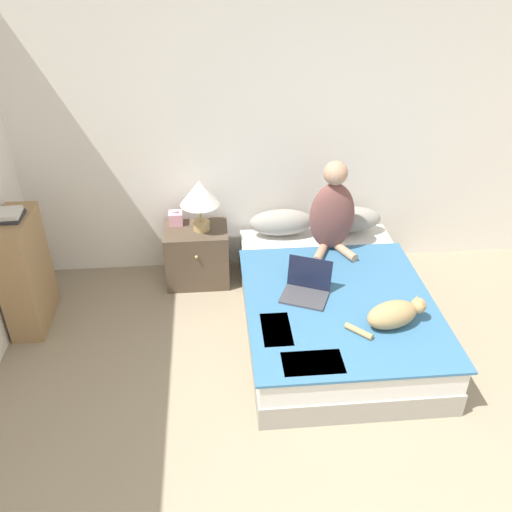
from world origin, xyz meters
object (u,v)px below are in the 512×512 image
Objects in this scene: table_lamp at (200,195)px; nightstand at (197,255)px; pillow_near at (281,222)px; person_sitting at (332,213)px; cat_tabby at (394,314)px; bookshelf at (25,272)px; pillow_far at (349,219)px; bed at (333,308)px; tissue_box at (176,218)px; laptop_open at (306,289)px; book_stack_top at (10,215)px.

nightstand is at bearing 167.09° from table_lamp.
person_sitting is at bearing -35.88° from pillow_near.
cat_tabby is 0.62× the size of bookshelf.
bed is at bearing -109.58° from pillow_far.
bed is 0.80m from person_sitting.
pillow_near is at bearing -2.46° from tissue_box.
pillow_far is 2.74m from bookshelf.
cat_tabby is (0.22, -1.07, -0.24)m from person_sitting.
person_sitting is (0.08, 0.58, 0.54)m from bed.
person_sitting is 0.84× the size of bookshelf.
bed is at bearing -70.49° from pillow_near.
pillow_near is at bearing 117.66° from laptop_open.
person_sitting is 1.25m from nightstand.
pillow_near is at bearing 109.51° from bed.
person_sitting is 3.75× the size of book_stack_top.
pillow_far is at bearing 50.93° from person_sitting.
bookshelf is 4.47× the size of book_stack_top.
book_stack_top is at bearing -161.13° from table_lamp.
cat_tabby is 2.07m from tissue_box.
person_sitting is 1.12m from cat_tabby.
pillow_far is at bearing 0.00° from pillow_near.
tissue_box is at bearing 27.51° from bookshelf.
bookshelf is at bearing -173.50° from person_sitting.
laptop_open is 3.02× the size of tissue_box.
person_sitting is at bearing -13.62° from tissue_box.
bed is at bearing 41.34° from laptop_open.
table_lamp is 3.26× the size of tissue_box.
book_stack_top is (-2.45, -0.28, 0.23)m from person_sitting.
bed is 1.57m from tissue_box.
pillow_near is (-0.30, 0.86, 0.32)m from bed.
tissue_box is (-1.23, 0.90, 0.38)m from bed.
bed is at bearing -7.20° from bookshelf.
bed is 0.35m from laptop_open.
table_lamp reaches higher than bed.
pillow_near is at bearing 5.53° from nightstand.
cat_tabby reaches higher than bed.
pillow_near is 4.10× the size of tissue_box.
bookshelf is at bearing -160.98° from table_lamp.
nightstand is at bearing 122.26° from cat_tabby.
bed is 2.53× the size of person_sitting.
nightstand is at bearing -174.47° from pillow_near.
person_sitting reaches higher than cat_tabby.
pillow_near is 2.15m from bookshelf.
pillow_far is 2.74× the size of book_stack_top.
table_lamp reaches higher than tissue_box.
nightstand is (-1.06, 0.78, 0.07)m from bed.
table_lamp reaches higher than pillow_far.
pillow_near is 0.93m from tissue_box.
nightstand is 0.58× the size of bookshelf.
person_sitting is at bearing 87.79° from laptop_open.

